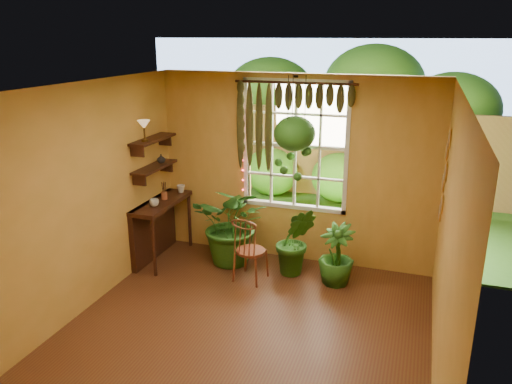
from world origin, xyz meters
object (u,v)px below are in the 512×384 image
at_px(counter_ledge, 156,223).
at_px(potted_plant_mid, 295,241).
at_px(windsor_chair, 250,259).
at_px(hanging_basket, 294,138).
at_px(potted_plant_left, 234,224).

height_order(counter_ledge, potted_plant_mid, potted_plant_mid).
distance_m(windsor_chair, potted_plant_mid, 0.68).
distance_m(counter_ledge, hanging_basket, 2.40).
bearing_deg(potted_plant_mid, windsor_chair, -144.62).
relative_size(counter_ledge, potted_plant_mid, 1.22).
xyz_separation_m(counter_ledge, potted_plant_mid, (2.08, 0.13, -0.06)).
bearing_deg(potted_plant_mid, counter_ledge, -176.34).
xyz_separation_m(potted_plant_mid, hanging_basket, (-0.11, 0.25, 1.38)).
height_order(windsor_chair, potted_plant_mid, windsor_chair).
relative_size(counter_ledge, hanging_basket, 0.86).
height_order(windsor_chair, potted_plant_left, potted_plant_left).
relative_size(potted_plant_mid, hanging_basket, 0.71).
bearing_deg(windsor_chair, potted_plant_mid, 43.49).
bearing_deg(hanging_basket, windsor_chair, -123.97).
bearing_deg(windsor_chair, counter_ledge, 179.11).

